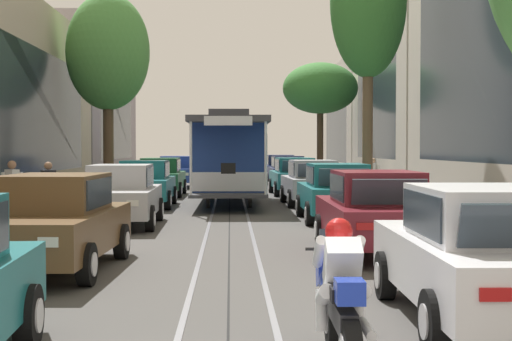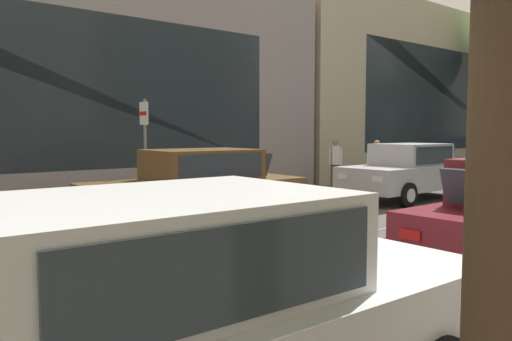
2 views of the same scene
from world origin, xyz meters
The scene contains 23 objects.
ground_plane centered at (0.00, 20.93, 0.00)m, with size 160.00×160.00×0.00m, color #4C4947.
trolley_track_rails centered at (0.00, 24.17, 0.00)m, with size 1.14×60.33×0.01m.
building_facade_right centered at (9.40, 24.53, 4.53)m, with size 5.85×52.03×10.73m.
parked_car_brown_second_left centered at (-2.89, 7.94, 0.80)m, with size 2.14×4.42×1.58m.
parked_car_silver_mid_left centered at (-2.80, 14.97, 0.80)m, with size 2.04×4.38×1.58m.
parked_car_teal_fourth_left centered at (-2.88, 21.19, 0.80)m, with size 2.01×4.37×1.58m.
parked_car_green_fifth_left centered at (-2.89, 27.05, 0.80)m, with size 2.03×4.37×1.58m.
parked_car_blue_sixth_left centered at (-2.74, 33.65, 0.80)m, with size 2.11×4.41×1.58m.
parked_car_white_near_right centered at (2.94, 4.06, 0.80)m, with size 2.08×4.39×1.58m.
parked_car_maroon_second_right centered at (2.77, 9.68, 0.80)m, with size 2.02×4.37×1.58m.
parked_car_teal_mid_right centered at (2.95, 16.08, 0.80)m, with size 2.00×4.36×1.58m.
parked_car_silver_fourth_right centered at (2.90, 21.81, 0.80)m, with size 2.07×4.39×1.58m.
parked_car_teal_fifth_right centered at (2.76, 27.56, 0.80)m, with size 2.09×4.40×1.58m.
parked_car_navy_sixth_right centered at (2.98, 34.28, 0.80)m, with size 2.08×4.39×1.58m.
parked_car_navy_far_right centered at (2.99, 39.86, 0.80)m, with size 2.04×4.38×1.58m.
street_tree_kerb_left_second centered at (-4.80, 25.48, 5.74)m, with size 3.29×2.75×8.11m.
street_tree_kerb_right_second centered at (4.33, 19.00, 6.52)m, with size 2.39×2.30×9.00m.
street_tree_kerb_right_mid centered at (4.71, 34.56, 5.07)m, with size 3.91×3.89×6.43m.
cable_car_trolley centered at (0.00, 22.74, 1.66)m, with size 2.63×9.15×3.28m.
motorcycle_with_rider centered at (1.04, 2.39, 0.65)m, with size 0.56×1.99×1.37m.
pedestrian_on_left_pavement centered at (6.05, 27.07, 0.89)m, with size 0.55×0.41×1.58m.
pedestrian_on_right_pavement centered at (-5.58, 15.02, 0.96)m, with size 0.55×0.41×1.69m.
pedestrian_crossing_far centered at (-4.99, 16.39, 0.92)m, with size 0.55×0.41×1.63m.
Camera 1 is at (0.02, -4.46, 2.03)m, focal length 52.76 mm.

